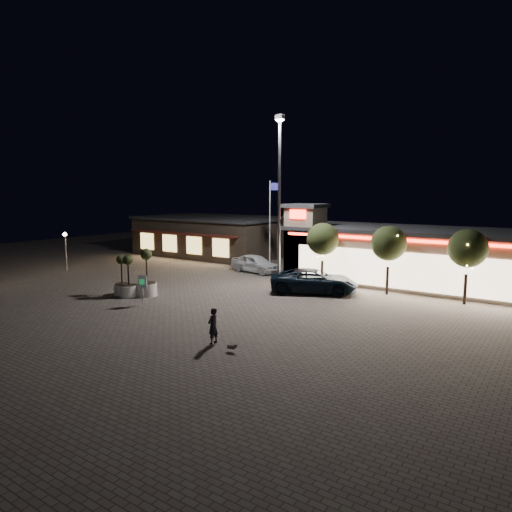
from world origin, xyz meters
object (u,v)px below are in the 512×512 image
Objects in this scene: pickup_truck at (314,281)px; planter_left at (122,282)px; white_sedan at (255,263)px; valet_sign at (142,284)px; pedestrian at (213,326)px; planter_mid at (129,284)px.

planter_left is at bearing 103.22° from pickup_truck.
pickup_truck is 13.38m from planter_left.
pickup_truck reaches higher than white_sedan.
pickup_truck is 2.17× the size of planter_left.
planter_left is 3.77m from valet_sign.
valet_sign reaches higher than pedestrian.
pedestrian is at bearing -20.32° from valet_sign.
pedestrian is (1.09, -12.41, 0.01)m from pickup_truck.
pedestrian is (9.16, -16.79, 0.05)m from white_sedan.
planter_left is (-10.67, -8.07, 0.02)m from pickup_truck.
pedestrian is 0.88× the size of valet_sign.
planter_mid is at bearing 156.74° from valet_sign.
valet_sign reaches higher than white_sedan.
pedestrian is at bearing -143.82° from white_sedan.
white_sedan is at bearing 37.61° from pickup_truck.
planter_mid is 2.95m from valet_sign.
valet_sign is (3.51, -1.28, 0.48)m from planter_left.
planter_mid reaches higher than white_sedan.
planter_left reaches higher than white_sedan.
pedestrian is 12.54m from planter_left.
planter_mid is (-1.77, -12.58, 0.08)m from white_sedan.
pedestrian is 0.59× the size of planter_mid.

